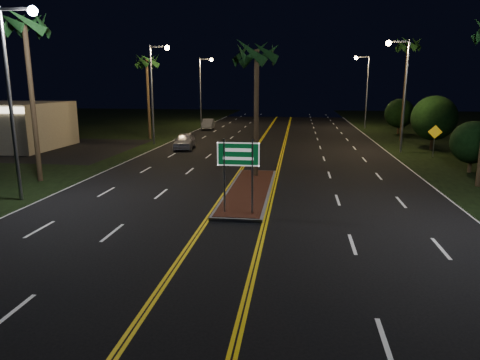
% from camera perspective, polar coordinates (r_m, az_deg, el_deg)
% --- Properties ---
extents(ground, '(120.00, 120.00, 0.00)m').
position_cam_1_polar(ground, '(15.97, -1.63, -7.77)').
color(ground, black).
rests_on(ground, ground).
extents(median_island, '(2.25, 10.25, 0.17)m').
position_cam_1_polar(median_island, '(22.58, 1.24, -1.40)').
color(median_island, gray).
rests_on(median_island, ground).
extents(highway_sign, '(1.80, 0.08, 3.20)m').
position_cam_1_polar(highway_sign, '(18.01, -0.24, 2.53)').
color(highway_sign, gray).
rests_on(highway_sign, ground).
extents(streetlight_left_near, '(1.91, 0.44, 9.00)m').
position_cam_1_polar(streetlight_left_near, '(22.86, -27.75, 11.46)').
color(streetlight_left_near, gray).
rests_on(streetlight_left_near, ground).
extents(streetlight_left_mid, '(1.91, 0.44, 9.00)m').
position_cam_1_polar(streetlight_left_mid, '(40.90, -11.20, 12.56)').
color(streetlight_left_mid, gray).
rests_on(streetlight_left_mid, ground).
extents(streetlight_left_far, '(1.91, 0.44, 9.00)m').
position_cam_1_polar(streetlight_left_far, '(60.20, -4.96, 12.72)').
color(streetlight_left_far, gray).
rests_on(streetlight_left_far, ground).
extents(streetlight_right_mid, '(1.91, 0.44, 9.00)m').
position_cam_1_polar(streetlight_right_mid, '(37.66, 20.69, 12.01)').
color(streetlight_right_mid, gray).
rests_on(streetlight_right_mid, ground).
extents(streetlight_right_far, '(1.91, 0.44, 9.00)m').
position_cam_1_polar(streetlight_right_far, '(57.35, 16.26, 12.28)').
color(streetlight_right_far, gray).
rests_on(streetlight_right_far, ground).
extents(palm_median, '(2.40, 2.40, 8.30)m').
position_cam_1_polar(palm_median, '(25.44, 2.25, 16.50)').
color(palm_median, '#382819').
rests_on(palm_median, ground).
extents(palm_left_near, '(2.40, 2.40, 9.80)m').
position_cam_1_polar(palm_left_near, '(27.41, -26.81, 17.89)').
color(palm_left_near, '#382819').
rests_on(palm_left_near, ground).
extents(palm_left_far, '(2.40, 2.40, 8.80)m').
position_cam_1_polar(palm_left_far, '(45.45, -12.35, 15.14)').
color(palm_left_far, '#382819').
rests_on(palm_left_far, ground).
extents(palm_right_far, '(2.40, 2.40, 10.30)m').
position_cam_1_polar(palm_right_far, '(46.08, 21.56, 16.28)').
color(palm_right_far, '#382819').
rests_on(palm_right_far, ground).
extents(shrub_near, '(2.70, 2.70, 3.30)m').
position_cam_1_polar(shrub_near, '(31.03, 28.59, 4.42)').
color(shrub_near, '#382819').
rests_on(shrub_near, ground).
extents(shrub_mid, '(3.78, 3.78, 4.62)m').
position_cam_1_polar(shrub_mid, '(40.55, 24.45, 7.53)').
color(shrub_mid, '#382819').
rests_on(shrub_mid, ground).
extents(shrub_far, '(3.24, 3.24, 3.96)m').
position_cam_1_polar(shrub_far, '(52.12, 20.49, 8.33)').
color(shrub_far, '#382819').
rests_on(shrub_far, ground).
extents(car_near, '(2.57, 4.98, 1.59)m').
position_cam_1_polar(car_near, '(38.06, -7.42, 5.37)').
color(car_near, '#B3B2B9').
rests_on(car_near, ground).
extents(car_far, '(2.33, 4.59, 1.47)m').
position_cam_1_polar(car_far, '(54.57, -4.30, 7.56)').
color(car_far, silver).
rests_on(car_far, ground).
extents(warning_sign, '(1.02, 0.26, 2.47)m').
position_cam_1_polar(warning_sign, '(36.57, 24.53, 5.32)').
color(warning_sign, gray).
rests_on(warning_sign, ground).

